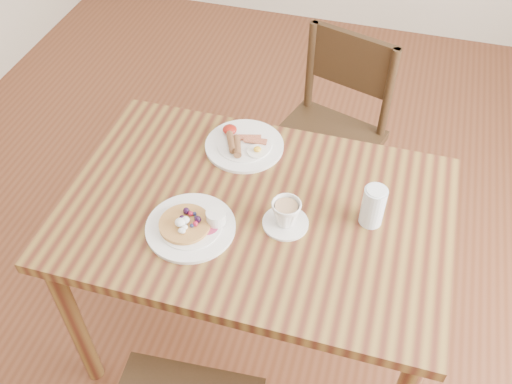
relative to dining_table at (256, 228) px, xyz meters
The scene contains 7 objects.
ground 0.65m from the dining_table, ahead, with size 5.00×5.00×0.00m, color brown.
dining_table is the anchor object (origin of this frame).
chair_far 0.77m from the dining_table, 81.24° to the left, with size 0.53×0.53×0.88m.
pancake_plate 0.24m from the dining_table, 140.40° to the right, with size 0.27×0.27×0.06m.
breakfast_plate 0.31m from the dining_table, 114.98° to the left, with size 0.27×0.27×0.04m.
teacup_saucer 0.18m from the dining_table, 20.62° to the right, with size 0.14×0.14×0.09m.
water_glass 0.39m from the dining_table, ahead, with size 0.07×0.07×0.13m, color silver.
Camera 1 is at (0.33, -1.14, 2.06)m, focal length 40.00 mm.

